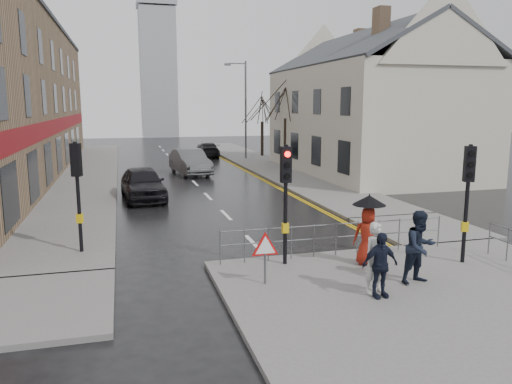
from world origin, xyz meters
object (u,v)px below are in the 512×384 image
pedestrian_b (420,247)px  car_parked (143,183)px  pedestrian_with_umbrella (368,227)px  pedestrian_d (380,265)px  car_mid (190,162)px  pedestrian_a (376,258)px

pedestrian_b → car_parked: bearing=102.1°
pedestrian_with_umbrella → pedestrian_d: bearing=-111.1°
pedestrian_d → car_parked: 15.50m
pedestrian_d → car_parked: bearing=105.6°
pedestrian_d → car_parked: size_ratio=0.33×
pedestrian_with_umbrella → car_parked: 13.70m
pedestrian_d → car_parked: (-4.78, 14.75, -0.11)m
car_parked → car_mid: size_ratio=0.94×
car_parked → pedestrian_b: bearing=-70.4°
pedestrian_a → pedestrian_d: bearing=-107.2°
pedestrian_a → pedestrian_with_umbrella: bearing=58.9°
pedestrian_b → pedestrian_d: bearing=-169.2°
pedestrian_b → pedestrian_with_umbrella: (-0.57, 1.69, 0.17)m
pedestrian_with_umbrella → car_mid: 21.04m
pedestrian_d → car_mid: 23.25m
pedestrian_b → pedestrian_d: (-1.45, -0.60, -0.16)m
pedestrian_d → car_mid: size_ratio=0.31×
pedestrian_b → pedestrian_d: pedestrian_b is taller
pedestrian_a → car_mid: 22.98m
pedestrian_b → pedestrian_with_umbrella: size_ratio=0.94×
pedestrian_with_umbrella → pedestrian_d: (-0.88, -2.28, -0.32)m
pedestrian_b → car_mid: size_ratio=0.37×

